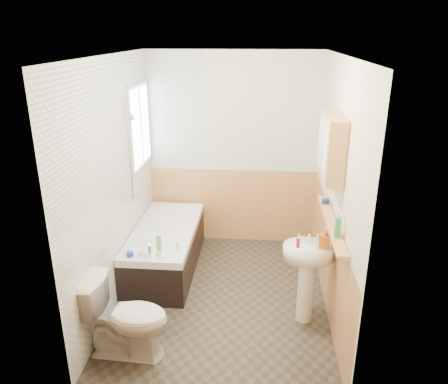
{
  "coord_description": "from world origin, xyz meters",
  "views": [
    {
      "loc": [
        0.37,
        -4.04,
        2.71
      ],
      "look_at": [
        0.0,
        0.15,
        1.15
      ],
      "focal_mm": 35.0,
      "sensor_mm": 36.0,
      "label": 1
    }
  ],
  "objects_px": {
    "toilet": "(126,317)",
    "sink": "(307,268)",
    "pine_shelf": "(331,223)",
    "bathtub": "(166,248)",
    "medicine_cabinet": "(332,147)"
  },
  "relations": [
    {
      "from": "toilet",
      "to": "sink",
      "type": "height_order",
      "value": "sink"
    },
    {
      "from": "pine_shelf",
      "to": "bathtub",
      "type": "bearing_deg",
      "value": 156.05
    },
    {
      "from": "medicine_cabinet",
      "to": "sink",
      "type": "bearing_deg",
      "value": -122.82
    },
    {
      "from": "toilet",
      "to": "sink",
      "type": "distance_m",
      "value": 1.73
    },
    {
      "from": "bathtub",
      "to": "pine_shelf",
      "type": "bearing_deg",
      "value": -23.95
    },
    {
      "from": "sink",
      "to": "pine_shelf",
      "type": "bearing_deg",
      "value": 25.97
    },
    {
      "from": "sink",
      "to": "pine_shelf",
      "type": "relative_size",
      "value": 0.68
    },
    {
      "from": "toilet",
      "to": "medicine_cabinet",
      "type": "bearing_deg",
      "value": -60.06
    },
    {
      "from": "sink",
      "to": "pine_shelf",
      "type": "height_order",
      "value": "pine_shelf"
    },
    {
      "from": "sink",
      "to": "pine_shelf",
      "type": "distance_m",
      "value": 0.49
    },
    {
      "from": "toilet",
      "to": "pine_shelf",
      "type": "bearing_deg",
      "value": -65.58
    },
    {
      "from": "sink",
      "to": "medicine_cabinet",
      "type": "distance_m",
      "value": 1.16
    },
    {
      "from": "bathtub",
      "to": "pine_shelf",
      "type": "relative_size",
      "value": 1.18
    },
    {
      "from": "bathtub",
      "to": "sink",
      "type": "xyz_separation_m",
      "value": [
        1.57,
        -0.86,
        0.31
      ]
    },
    {
      "from": "bathtub",
      "to": "toilet",
      "type": "distance_m",
      "value": 1.48
    }
  ]
}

